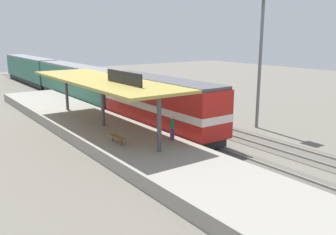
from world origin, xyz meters
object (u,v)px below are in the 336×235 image
Objects in this scene: platform_bench at (117,137)px; locomotive at (159,104)px; freight_car at (151,92)px; passenger_carriage_rear at (30,69)px; person_waiting at (172,127)px; passenger_carriage_front at (77,82)px; light_mast at (262,31)px.

locomotive is at bearing 31.84° from platform_bench.
passenger_carriage_rear is at bearing 98.58° from freight_car.
person_waiting is (-2.45, -5.20, -0.56)m from locomotive.
passenger_carriage_rear is (6.00, 42.53, 0.97)m from platform_bench.
platform_bench is 0.14× the size of freight_car.
passenger_carriage_front is at bearing 115.43° from freight_car.
passenger_carriage_rear is 44.07m from person_waiting.
passenger_carriage_rear reaches higher than freight_car.
freight_car is at bearing 61.08° from locomotive.
locomotive is (6.00, 3.73, 1.07)m from platform_bench.
platform_bench is 42.96m from passenger_carriage_rear.
platform_bench is at bearing -131.33° from freight_car.
passenger_carriage_front is 1.71× the size of light_mast.
passenger_carriage_front is (6.00, 21.73, 0.97)m from platform_bench.
light_mast is (3.20, -12.30, 6.43)m from freight_car.
platform_bench is at bearing -148.16° from locomotive.
platform_bench is 7.14m from locomotive.
light_mast is at bearing -75.42° from freight_car.
passenger_carriage_rear is 30.82m from freight_car.
locomotive is 9.52m from freight_car.
person_waiting is (-2.45, -44.00, -0.46)m from passenger_carriage_rear.
freight_car reaches higher than person_waiting.
person_waiting is at bearing -117.53° from freight_car.
locomotive is 18.00m from passenger_carriage_front.
passenger_carriage_rear is at bearing 90.00° from passenger_carriage_front.
passenger_carriage_rear is at bearing 81.97° from platform_bench.
locomotive is 8.44× the size of person_waiting.
passenger_carriage_front reaches higher than freight_car.
freight_car is 15.25m from person_waiting.
passenger_carriage_rear reaches higher than person_waiting.
locomotive is 10.61m from light_mast.
passenger_carriage_front is 11.70× the size of person_waiting.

